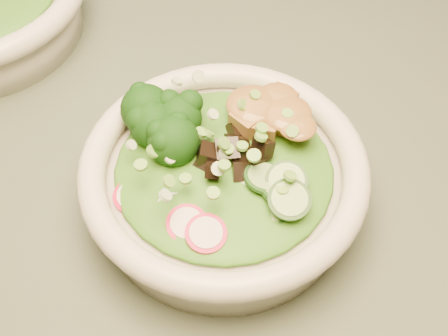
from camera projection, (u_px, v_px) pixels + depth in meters
The scene contains 10 objects.
dining_table at pixel (310, 293), 0.62m from camera, with size 1.20×0.80×0.75m.
salad_bowl at pixel (224, 181), 0.52m from camera, with size 0.24×0.24×0.06m.
lettuce_bed at pixel (224, 167), 0.50m from camera, with size 0.18×0.18×0.02m, color #265F14.
broccoli_florets at pixel (170, 127), 0.51m from camera, with size 0.07×0.06×0.04m, color black, non-canonical shape.
radish_slices at pixel (180, 215), 0.47m from camera, with size 0.10×0.04×0.02m, color #B90E36, non-canonical shape.
cucumber_slices at pixel (282, 197), 0.47m from camera, with size 0.06×0.06×0.03m, color #91C26C, non-canonical shape.
mushroom_heap at pixel (232, 150), 0.50m from camera, with size 0.06×0.06×0.04m, color black, non-canonical shape.
tofu_cubes at pixel (266, 120), 0.52m from camera, with size 0.08×0.05×0.03m, color #A36C36, non-canonical shape.
peanut_sauce at pixel (266, 110), 0.51m from camera, with size 0.06×0.05×0.01m, color brown.
scallion_garnish at pixel (224, 151), 0.49m from camera, with size 0.17×0.17×0.02m, color #6CAA3C, non-canonical shape.
Camera 1 is at (0.06, -0.29, 1.20)m, focal length 50.00 mm.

